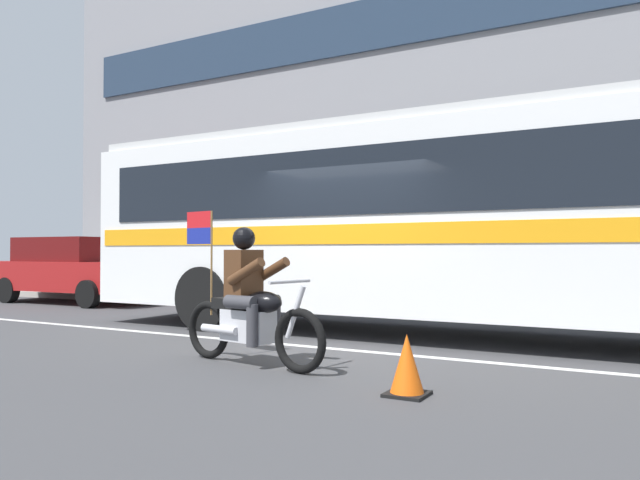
% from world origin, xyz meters
% --- Properties ---
extents(ground_plane, '(60.00, 60.00, 0.00)m').
position_xyz_m(ground_plane, '(0.00, 0.00, 0.00)').
color(ground_plane, '#3D3D3F').
extents(sidewalk_curb, '(28.00, 3.80, 0.15)m').
position_xyz_m(sidewalk_curb, '(0.00, 5.10, 0.07)').
color(sidewalk_curb, '#A39E93').
rests_on(sidewalk_curb, ground_plane).
extents(lane_center_stripe, '(26.60, 0.14, 0.01)m').
position_xyz_m(lane_center_stripe, '(0.00, -0.60, 0.00)').
color(lane_center_stripe, silver).
rests_on(lane_center_stripe, ground_plane).
extents(office_building_facade, '(28.00, 0.89, 10.51)m').
position_xyz_m(office_building_facade, '(0.00, 7.39, 5.26)').
color(office_building_facade, gray).
rests_on(office_building_facade, ground_plane).
extents(transit_bus, '(12.33, 2.65, 3.22)m').
position_xyz_m(transit_bus, '(1.27, 1.19, 1.88)').
color(transit_bus, white).
rests_on(transit_bus, ground_plane).
extents(motorcycle_with_rider, '(2.17, 0.70, 1.78)m').
position_xyz_m(motorcycle_with_rider, '(-0.15, -2.08, 0.67)').
color(motorcycle_with_rider, black).
rests_on(motorcycle_with_rider, ground_plane).
extents(parked_sedan_curbside, '(4.79, 1.95, 1.64)m').
position_xyz_m(parked_sedan_curbside, '(-8.91, 2.58, 0.85)').
color(parked_sedan_curbside, maroon).
rests_on(parked_sedan_curbside, ground_plane).
extents(fire_hydrant, '(0.22, 0.30, 0.75)m').
position_xyz_m(fire_hydrant, '(1.55, 3.60, 0.52)').
color(fire_hydrant, '#4C8C3F').
rests_on(fire_hydrant, sidewalk_curb).
extents(traffic_cone, '(0.36, 0.36, 0.55)m').
position_xyz_m(traffic_cone, '(1.92, -2.56, 0.26)').
color(traffic_cone, '#EA590F').
rests_on(traffic_cone, ground_plane).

